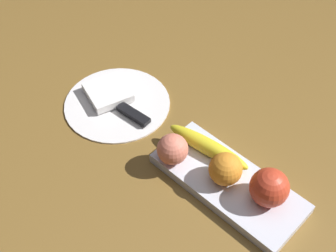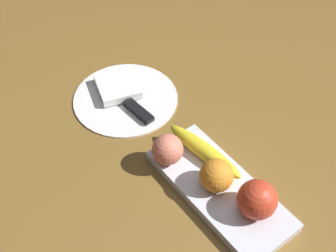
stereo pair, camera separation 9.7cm
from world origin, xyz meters
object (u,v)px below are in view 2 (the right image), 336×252
object	(u,v)px
fruit_tray	(219,190)
orange_near_apple	(216,175)
peach	(168,149)
folded_napkin	(118,87)
apple	(257,200)
dinner_plate	(126,98)
banana	(204,151)
knife	(134,108)

from	to	relation	value
fruit_tray	orange_near_apple	xyz separation A→B (m)	(0.01, 0.01, 0.05)
orange_near_apple	peach	distance (m)	0.12
folded_napkin	fruit_tray	bearing A→B (deg)	180.00
apple	peach	size ratio (longest dim) A/B	1.17
folded_napkin	dinner_plate	bearing A→B (deg)	-180.00
banana	knife	xyz separation A→B (m)	(0.22, 0.03, -0.03)
fruit_tray	orange_near_apple	bearing A→B (deg)	37.90
apple	knife	world-z (taller)	apple
fruit_tray	apple	xyz separation A→B (m)	(-0.08, -0.02, 0.05)
apple	folded_napkin	xyz separation A→B (m)	(0.46, 0.02, -0.04)
orange_near_apple	peach	size ratio (longest dim) A/B	1.03
fruit_tray	banana	size ratio (longest dim) A/B	1.65
orange_near_apple	fruit_tray	bearing A→B (deg)	-142.10
apple	orange_near_apple	bearing A→B (deg)	13.47
banana	knife	world-z (taller)	banana
peach	knife	world-z (taller)	peach
fruit_tray	orange_near_apple	world-z (taller)	orange_near_apple
dinner_plate	banana	bearing A→B (deg)	-174.74
peach	folded_napkin	world-z (taller)	peach
dinner_plate	folded_napkin	xyz separation A→B (m)	(0.03, 0.00, 0.01)
orange_near_apple	peach	xyz separation A→B (m)	(0.11, 0.04, -0.00)
banana	peach	distance (m)	0.08
peach	fruit_tray	bearing A→B (deg)	-160.59
apple	dinner_plate	distance (m)	0.43
apple	orange_near_apple	xyz separation A→B (m)	(0.09, 0.02, -0.00)
fruit_tray	dinner_plate	distance (m)	0.35
fruit_tray	knife	xyz separation A→B (m)	(0.30, 0.01, 0.00)
fruit_tray	knife	distance (m)	0.30
fruit_tray	apple	distance (m)	0.10
orange_near_apple	apple	bearing A→B (deg)	-166.53
apple	peach	bearing A→B (deg)	15.96
apple	fruit_tray	bearing A→B (deg)	10.75
apple	banana	world-z (taller)	apple
dinner_plate	folded_napkin	size ratio (longest dim) A/B	2.53
banana	peach	bearing A→B (deg)	-128.66
fruit_tray	peach	bearing A→B (deg)	19.41
dinner_plate	knife	size ratio (longest dim) A/B	1.43
orange_near_apple	knife	bearing A→B (deg)	0.09
apple	folded_napkin	size ratio (longest dim) A/B	0.76
banana	dinner_plate	distance (m)	0.27
orange_near_apple	folded_napkin	world-z (taller)	orange_near_apple
apple	peach	distance (m)	0.21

